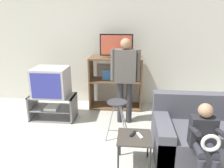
% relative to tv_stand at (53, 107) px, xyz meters
% --- Properties ---
extents(wall_back, '(6.40, 0.06, 2.60)m').
position_rel_tv_stand_xyz_m(wall_back, '(1.08, 0.99, 1.06)').
color(wall_back, silver).
rests_on(wall_back, ground_plane).
extents(tv_stand, '(0.87, 0.46, 0.48)m').
position_rel_tv_stand_xyz_m(tv_stand, '(0.00, 0.00, 0.00)').
color(tv_stand, slate).
rests_on(tv_stand, ground_plane).
extents(television_main, '(0.63, 0.54, 0.55)m').
position_rel_tv_stand_xyz_m(television_main, '(0.01, -0.02, 0.52)').
color(television_main, '#B2B2B7').
rests_on(television_main, tv_stand).
extents(media_shelf, '(1.12, 0.47, 1.12)m').
position_rel_tv_stand_xyz_m(media_shelf, '(1.18, 0.69, 0.34)').
color(media_shelf, brown).
rests_on(media_shelf, ground_plane).
extents(television_flat, '(0.68, 0.20, 0.48)m').
position_rel_tv_stand_xyz_m(television_flat, '(1.19, 0.66, 1.11)').
color(television_flat, black).
rests_on(television_flat, media_shelf).
extents(folding_stool, '(0.37, 0.38, 0.63)m').
position_rel_tv_stand_xyz_m(folding_stool, '(1.30, -0.57, 0.26)').
color(folding_stool, '#99999E').
rests_on(folding_stool, ground_plane).
extents(snack_table, '(0.45, 0.45, 0.43)m').
position_rel_tv_stand_xyz_m(snack_table, '(1.58, -1.30, 0.14)').
color(snack_table, '#38332D').
rests_on(snack_table, ground_plane).
extents(remote_control_black, '(0.09, 0.15, 0.02)m').
position_rel_tv_stand_xyz_m(remote_control_black, '(1.57, -1.24, 0.21)').
color(remote_control_black, black).
rests_on(remote_control_black, snack_table).
extents(remote_control_white, '(0.09, 0.15, 0.02)m').
position_rel_tv_stand_xyz_m(remote_control_white, '(1.65, -1.28, 0.21)').
color(remote_control_white, silver).
rests_on(remote_control_white, snack_table).
extents(couch, '(1.46, 0.97, 0.83)m').
position_rel_tv_stand_xyz_m(couch, '(2.60, -0.94, 0.04)').
color(couch, '#4C4C56').
rests_on(couch, ground_plane).
extents(person_standing_adult, '(0.53, 0.20, 1.59)m').
position_rel_tv_stand_xyz_m(person_standing_adult, '(1.41, -0.02, 0.72)').
color(person_standing_adult, '#2D2D33').
rests_on(person_standing_adult, ground_plane).
extents(person_seated_child, '(0.33, 0.43, 0.98)m').
position_rel_tv_stand_xyz_m(person_seated_child, '(2.39, -1.49, 0.34)').
color(person_seated_child, '#2D2D38').
rests_on(person_seated_child, ground_plane).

